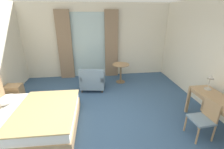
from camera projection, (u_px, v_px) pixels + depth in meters
name	position (u px, v px, depth m)	size (l,w,h in m)	color
ground	(105.00, 124.00, 3.80)	(6.34, 7.08, 0.10)	#38567A
wall_back	(97.00, 41.00, 6.28)	(5.94, 0.12, 2.89)	silver
balcony_glass_door	(89.00, 46.00, 6.23)	(1.37, 0.02, 2.54)	silver
curtain_panel_left	(65.00, 46.00, 6.01)	(0.54, 0.10, 2.63)	#897056
curtain_panel_right	(111.00, 45.00, 6.23)	(0.53, 0.10, 2.63)	#897056
bed	(29.00, 118.00, 3.50)	(2.05, 1.79, 1.06)	tan
nightstand	(15.00, 94.00, 4.61)	(0.45, 0.37, 0.53)	tan
writing_desk	(220.00, 104.00, 3.33)	(0.54, 1.48, 0.76)	tan
desk_chair	(205.00, 117.00, 3.22)	(0.44, 0.45, 0.85)	gray
desk_lamp	(210.00, 79.00, 3.55)	(0.29, 0.30, 0.49)	#B7B2A8
armchair_by_window	(93.00, 80.00, 5.38)	(0.91, 0.90, 0.81)	gray
round_cafe_table	(121.00, 69.00, 5.85)	(0.62, 0.62, 0.73)	tan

